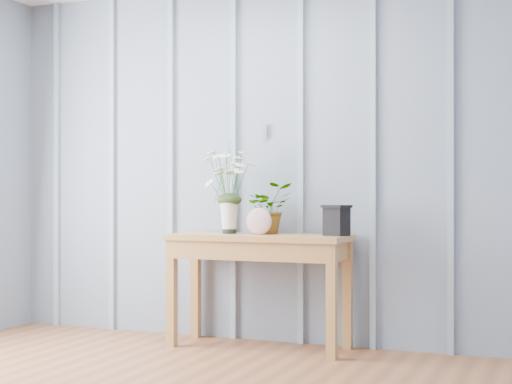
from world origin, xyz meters
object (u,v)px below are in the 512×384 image
at_px(sideboard, 259,252).
at_px(felt_disc_vessel, 259,221).
at_px(carved_box, 337,220).
at_px(daisy_vase, 229,179).

xyz_separation_m(sideboard, felt_disc_vessel, (0.02, -0.06, 0.20)).
bearing_deg(sideboard, felt_disc_vessel, -66.29).
height_order(sideboard, felt_disc_vessel, felt_disc_vessel).
bearing_deg(carved_box, sideboard, -178.88).
height_order(sideboard, carved_box, carved_box).
relative_size(sideboard, felt_disc_vessel, 6.82).
xyz_separation_m(sideboard, daisy_vase, (-0.22, 0.01, 0.49)).
distance_m(sideboard, felt_disc_vessel, 0.21).
relative_size(daisy_vase, carved_box, 3.00).
xyz_separation_m(daisy_vase, carved_box, (0.75, -0.00, -0.27)).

